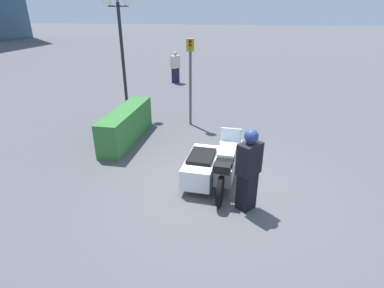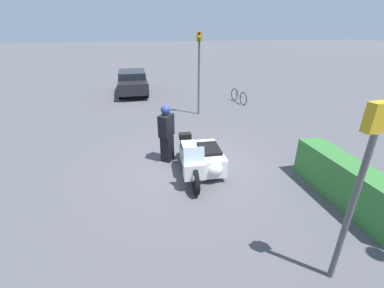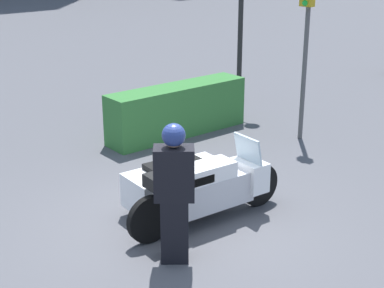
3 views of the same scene
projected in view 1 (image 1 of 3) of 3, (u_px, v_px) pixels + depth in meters
ground_plane at (222, 193)px, 6.95m from camera, size 160.00×160.00×0.00m
police_motorcycle at (213, 163)px, 7.31m from camera, size 2.60×1.31×1.16m
officer_rider at (249, 168)px, 6.06m from camera, size 0.57×0.54×1.80m
hedge_bush_curbside at (127, 125)px, 9.60m from camera, size 3.10×0.68×1.02m
twin_lamp_post at (120, 27)px, 11.08m from camera, size 0.34×1.14×4.34m
traffic_light_near at (190, 69)px, 10.23m from camera, size 0.22×0.28×3.01m
pedestrian_bystander at (175, 67)px, 16.94m from camera, size 0.58×0.50×1.75m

